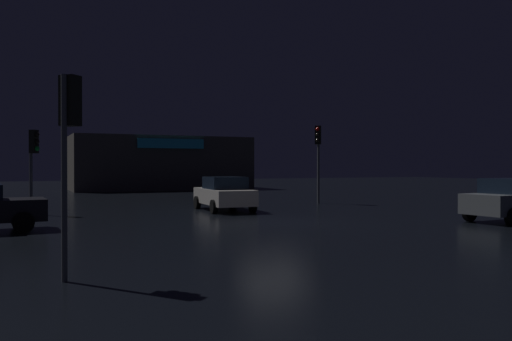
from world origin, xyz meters
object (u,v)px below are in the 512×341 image
Objects in this scene: car_crossing at (224,193)px; traffic_signal_opposite at (33,153)px; traffic_signal_cross_right at (70,123)px; traffic_signal_cross_left at (318,148)px; car_far at (512,200)px; store_building at (161,163)px.

traffic_signal_opposite is at bearing 169.71° from car_crossing.
traffic_signal_opposite is 14.19m from traffic_signal_cross_right.
traffic_signal_opposite is 0.97× the size of traffic_signal_cross_right.
traffic_signal_cross_left is at bearing 2.67° from traffic_signal_opposite.
traffic_signal_cross_left reaches higher than car_crossing.
traffic_signal_opposite reaches higher than car_far.
store_building reaches higher than car_crossing.
store_building reaches higher than traffic_signal_opposite.
traffic_signal_cross_right reaches higher than car_crossing.
car_crossing is at bearing -161.41° from traffic_signal_cross_left.
traffic_signal_opposite is 0.81× the size of car_crossing.
traffic_signal_cross_left is at bearing -80.36° from store_building.
traffic_signal_cross_left is (14.57, 0.68, 0.45)m from traffic_signal_opposite.
traffic_signal_cross_right is 16.50m from car_far.
store_building is at bearing 63.01° from traffic_signal_opposite.
store_building is 23.32m from car_crossing.
store_building is 21.25m from traffic_signal_cross_left.
traffic_signal_cross_right is 0.94× the size of car_far.
traffic_signal_opposite is at bearing 91.00° from traffic_signal_cross_right.
car_far reaches higher than car_crossing.
traffic_signal_cross_left is 20.64m from traffic_signal_cross_right.
traffic_signal_opposite reaches higher than car_crossing.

